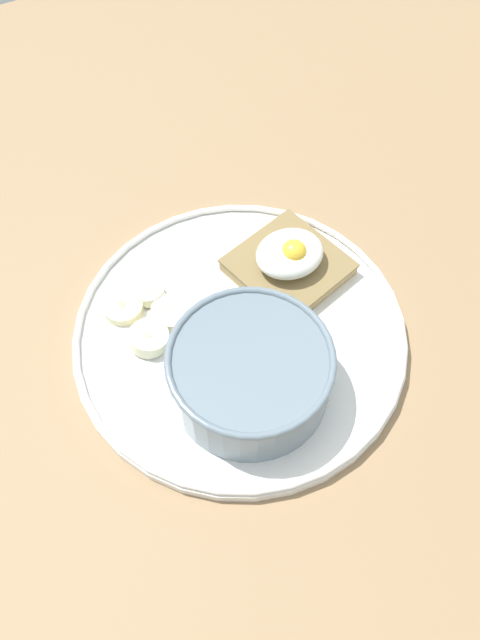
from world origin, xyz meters
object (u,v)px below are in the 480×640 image
at_px(toast_slice, 288,266).
at_px(poached_egg, 290,253).
at_px(banana_slice_right, 150,294).
at_px(banana_slice_left, 123,307).
at_px(banana_slice_back, 149,338).
at_px(banana_slice_front, 171,313).
at_px(oatmeal_bowl, 250,372).

distance_m(toast_slice, poached_egg, 0.02).
bearing_deg(banana_slice_right, banana_slice_left, 2.66).
distance_m(poached_egg, banana_slice_left, 0.16).
height_order(toast_slice, banana_slice_back, banana_slice_back).
height_order(toast_slice, banana_slice_left, toast_slice).
bearing_deg(poached_egg, banana_slice_back, 4.65).
height_order(banana_slice_front, banana_slice_right, same).
height_order(oatmeal_bowl, poached_egg, oatmeal_bowl).
relative_size(banana_slice_front, banana_slice_right, 1.46).
relative_size(poached_egg, banana_slice_front, 1.51).
distance_m(toast_slice, banana_slice_front, 0.12).
distance_m(poached_egg, banana_slice_front, 0.12).
bearing_deg(banana_slice_back, banana_slice_right, -113.50).
height_order(poached_egg, banana_slice_back, poached_egg).
xyz_separation_m(banana_slice_front, banana_slice_back, (0.03, 0.02, 0.00)).
xyz_separation_m(oatmeal_bowl, poached_egg, (-0.09, -0.09, 0.00)).
bearing_deg(banana_slice_left, oatmeal_bowl, 118.71).
relative_size(banana_slice_front, banana_slice_back, 1.15).
bearing_deg(toast_slice, poached_egg, 95.13).
distance_m(banana_slice_left, banana_slice_back, 0.04).
xyz_separation_m(toast_slice, banana_slice_back, (0.14, 0.01, -0.00)).
xyz_separation_m(poached_egg, banana_slice_back, (0.14, 0.01, -0.02)).
distance_m(banana_slice_front, banana_slice_back, 0.03).
bearing_deg(banana_slice_front, oatmeal_bowl, 107.66).
height_order(oatmeal_bowl, toast_slice, oatmeal_bowl).
xyz_separation_m(toast_slice, banana_slice_front, (0.12, -0.00, -0.00)).
xyz_separation_m(oatmeal_bowl, banana_slice_back, (0.06, -0.08, -0.02)).
height_order(banana_slice_back, banana_slice_right, banana_slice_back).
relative_size(toast_slice, banana_slice_front, 2.74).
relative_size(toast_slice, banana_slice_left, 2.71).
height_order(oatmeal_bowl, banana_slice_right, oatmeal_bowl).
relative_size(banana_slice_left, banana_slice_back, 1.16).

